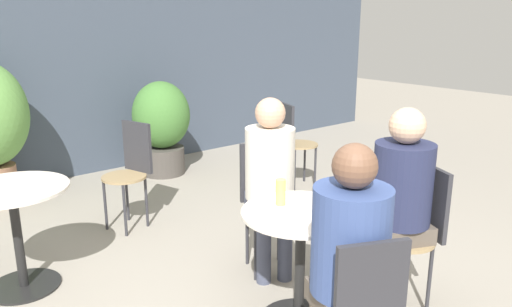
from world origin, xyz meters
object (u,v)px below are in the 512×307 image
(seated_person_2, at_px, (270,173))
(beer_glass_1, at_px, (281,192))
(seated_person_0, at_px, (348,254))
(potted_plant_1, at_px, (162,124))
(bistro_chair_2, at_px, (265,194))
(beer_glass_0, at_px, (323,205))
(bistro_chair_5, at_px, (131,165))
(cafe_table_near, at_px, (300,247))
(bistro_chair_4, at_px, (293,137))
(bistro_chair_1, at_px, (418,224))
(seated_person_1, at_px, (400,194))
(cafe_table_far, at_px, (15,218))

(seated_person_2, bearing_deg, beer_glass_1, -99.59)
(seated_person_0, bearing_deg, potted_plant_1, -82.04)
(bistro_chair_2, bearing_deg, potted_plant_1, 102.34)
(bistro_chair_2, xyz_separation_m, beer_glass_0, (-0.30, -0.83, 0.24))
(beer_glass_1, bearing_deg, seated_person_0, -108.19)
(bistro_chair_5, bearing_deg, beer_glass_1, -14.34)
(cafe_table_near, relative_size, seated_person_0, 0.57)
(potted_plant_1, bearing_deg, seated_person_2, -102.88)
(bistro_chair_5, relative_size, seated_person_2, 0.72)
(bistro_chair_4, bearing_deg, bistro_chair_5, 102.66)
(bistro_chair_4, relative_size, seated_person_2, 0.72)
(bistro_chair_4, relative_size, bistro_chair_5, 1.00)
(potted_plant_1, bearing_deg, bistro_chair_1, -92.55)
(bistro_chair_4, distance_m, beer_glass_1, 2.37)
(seated_person_1, relative_size, potted_plant_1, 1.19)
(bistro_chair_4, distance_m, seated_person_0, 3.05)
(bistro_chair_1, distance_m, seated_person_1, 0.25)
(bistro_chair_4, height_order, beer_glass_1, bistro_chair_4)
(cafe_table_far, relative_size, bistro_chair_2, 0.79)
(bistro_chair_4, xyz_separation_m, seated_person_2, (-1.40, -1.25, 0.20))
(cafe_table_near, xyz_separation_m, seated_person_0, (-0.25, -0.56, 0.25))
(bistro_chair_1, distance_m, potted_plant_1, 3.42)
(seated_person_0, xyz_separation_m, beer_glass_1, (0.23, 0.71, 0.04))
(cafe_table_near, distance_m, beer_glass_0, 0.33)
(bistro_chair_4, bearing_deg, bistro_chair_2, 147.46)
(bistro_chair_5, distance_m, seated_person_1, 2.32)
(seated_person_2, distance_m, beer_glass_0, 0.75)
(bistro_chair_2, height_order, seated_person_2, seated_person_2)
(bistro_chair_4, height_order, bistro_chair_5, same)
(cafe_table_far, xyz_separation_m, bistro_chair_4, (2.81, 0.34, 0.04))
(bistro_chair_1, height_order, bistro_chair_4, same)
(cafe_table_far, height_order, beer_glass_0, beer_glass_0)
(cafe_table_near, xyz_separation_m, beer_glass_0, (0.02, -0.15, 0.30))
(seated_person_1, bearing_deg, bistro_chair_5, -139.04)
(cafe_table_near, bearing_deg, seated_person_0, -114.56)
(cafe_table_far, distance_m, bistro_chair_5, 1.17)
(cafe_table_near, xyz_separation_m, cafe_table_far, (-1.15, 1.46, 0.01))
(seated_person_1, xyz_separation_m, seated_person_2, (-0.30, 0.81, -0.01))
(cafe_table_far, bearing_deg, seated_person_2, -32.86)
(bistro_chair_2, relative_size, bistro_chair_5, 1.00)
(bistro_chair_1, relative_size, potted_plant_1, 0.84)
(cafe_table_far, bearing_deg, beer_glass_1, -49.39)
(bistro_chair_1, bearing_deg, beer_glass_0, -79.18)
(seated_person_0, height_order, seated_person_1, seated_person_1)
(beer_glass_0, xyz_separation_m, potted_plant_1, (0.82, 3.26, -0.20))
(bistro_chair_2, relative_size, beer_glass_1, 5.88)
(seated_person_0, bearing_deg, bistro_chair_5, -69.08)
(seated_person_1, bearing_deg, potted_plant_1, -160.22)
(bistro_chair_4, relative_size, beer_glass_0, 5.71)
(seated_person_2, distance_m, potted_plant_1, 2.62)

